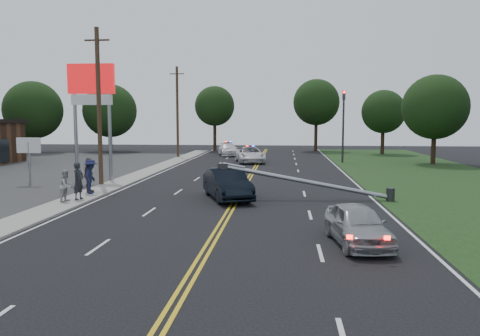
# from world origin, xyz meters

# --- Properties ---
(ground) EXTENTS (120.00, 120.00, 0.00)m
(ground) POSITION_xyz_m (0.00, 0.00, 0.00)
(ground) COLOR black
(ground) RESTS_ON ground
(sidewalk) EXTENTS (1.80, 70.00, 0.12)m
(sidewalk) POSITION_xyz_m (-8.40, 10.00, 0.06)
(sidewalk) COLOR gray
(sidewalk) RESTS_ON ground
(centerline_yellow) EXTENTS (0.36, 80.00, 0.00)m
(centerline_yellow) POSITION_xyz_m (0.00, 10.00, 0.01)
(centerline_yellow) COLOR gold
(centerline_yellow) RESTS_ON ground
(pylon_sign) EXTENTS (3.20, 0.35, 8.00)m
(pylon_sign) POSITION_xyz_m (-10.50, 14.00, 6.00)
(pylon_sign) COLOR gray
(pylon_sign) RESTS_ON ground
(small_sign) EXTENTS (1.60, 0.14, 3.10)m
(small_sign) POSITION_xyz_m (-14.00, 12.00, 2.33)
(small_sign) COLOR gray
(small_sign) RESTS_ON ground
(traffic_signal) EXTENTS (0.28, 0.41, 7.05)m
(traffic_signal) POSITION_xyz_m (8.30, 30.00, 4.21)
(traffic_signal) COLOR #2D2D30
(traffic_signal) RESTS_ON ground
(fallen_streetlight) EXTENTS (9.36, 0.44, 1.91)m
(fallen_streetlight) POSITION_xyz_m (4.19, 8.00, 0.92)
(fallen_streetlight) COLOR #2D2D30
(fallen_streetlight) RESTS_ON ground
(utility_pole_mid) EXTENTS (1.60, 0.28, 10.00)m
(utility_pole_mid) POSITION_xyz_m (-9.20, 12.00, 5.08)
(utility_pole_mid) COLOR #382619
(utility_pole_mid) RESTS_ON ground
(utility_pole_far) EXTENTS (1.60, 0.28, 10.00)m
(utility_pole_far) POSITION_xyz_m (-9.20, 34.00, 5.08)
(utility_pole_far) COLOR #382619
(utility_pole_far) RESTS_ON ground
(tree_4) EXTENTS (7.27, 7.27, 9.07)m
(tree_4) POSITION_xyz_m (-29.20, 40.06, 5.43)
(tree_4) COLOR black
(tree_4) RESTS_ON ground
(tree_5) EXTENTS (6.99, 6.99, 8.88)m
(tree_5) POSITION_xyz_m (-20.34, 43.12, 5.37)
(tree_5) COLOR black
(tree_5) RESTS_ON ground
(tree_6) EXTENTS (5.36, 5.36, 8.72)m
(tree_6) POSITION_xyz_m (-6.85, 46.07, 6.02)
(tree_6) COLOR black
(tree_6) RESTS_ON ground
(tree_7) EXTENTS (6.12, 6.12, 9.57)m
(tree_7) POSITION_xyz_m (6.75, 46.38, 6.50)
(tree_7) COLOR black
(tree_7) RESTS_ON ground
(tree_8) EXTENTS (5.26, 5.26, 7.82)m
(tree_8) POSITION_xyz_m (14.51, 41.60, 5.17)
(tree_8) COLOR black
(tree_8) RESTS_ON ground
(tree_9) EXTENTS (6.10, 6.10, 8.47)m
(tree_9) POSITION_xyz_m (16.69, 29.08, 5.41)
(tree_9) COLOR black
(tree_9) RESTS_ON ground
(crashed_sedan) EXTENTS (3.40, 5.29, 1.65)m
(crashed_sedan) POSITION_xyz_m (-0.51, 7.86, 0.82)
(crashed_sedan) COLOR black
(crashed_sedan) RESTS_ON ground
(waiting_sedan) EXTENTS (2.20, 4.29, 1.40)m
(waiting_sedan) POSITION_xyz_m (5.04, -0.82, 0.70)
(waiting_sedan) COLOR #9DA0A4
(waiting_sedan) RESTS_ON ground
(emergency_a) EXTENTS (3.56, 5.95, 1.55)m
(emergency_a) POSITION_xyz_m (-0.82, 29.16, 0.77)
(emergency_a) COLOR silver
(emergency_a) RESTS_ON ground
(emergency_b) EXTENTS (3.23, 5.31, 1.44)m
(emergency_b) POSITION_xyz_m (-4.02, 37.64, 0.72)
(emergency_b) COLOR white
(emergency_b) RESTS_ON ground
(bystander_a) EXTENTS (0.60, 0.79, 1.95)m
(bystander_a) POSITION_xyz_m (-8.12, 6.33, 1.09)
(bystander_a) COLOR #222329
(bystander_a) RESTS_ON sidewalk
(bystander_b) EXTENTS (0.74, 0.88, 1.62)m
(bystander_b) POSITION_xyz_m (-8.50, 5.73, 0.93)
(bystander_b) COLOR #9E9DA2
(bystander_b) RESTS_ON sidewalk
(bystander_c) EXTENTS (0.96, 1.37, 1.94)m
(bystander_c) POSITION_xyz_m (-8.28, 8.24, 1.09)
(bystander_c) COLOR #171B3B
(bystander_c) RESTS_ON sidewalk
(bystander_d) EXTENTS (0.57, 1.20, 2.00)m
(bystander_d) POSITION_xyz_m (-8.57, 8.63, 1.12)
(bystander_d) COLOR #5D4E4A
(bystander_d) RESTS_ON sidewalk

